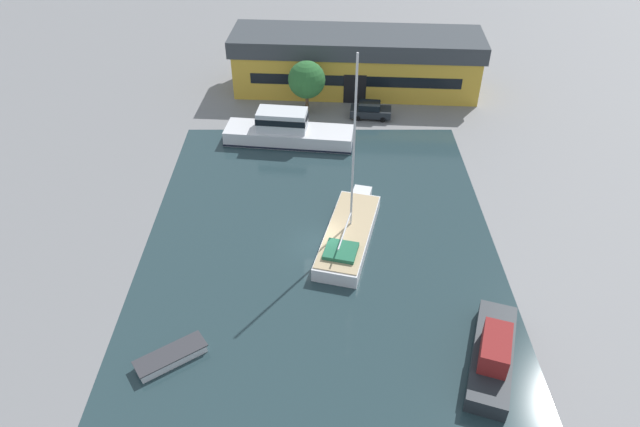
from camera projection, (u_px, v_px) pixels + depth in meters
ground_plane at (320, 245)px, 43.13m from camera, size 440.00×440.00×0.00m
water_canal at (320, 245)px, 43.12m from camera, size 26.48×35.76×0.01m
warehouse_building at (356, 62)px, 62.91m from camera, size 27.65×9.25×6.37m
quay_tree_near_building at (307, 80)px, 57.91m from camera, size 3.80×3.80×5.66m
parked_car at (370, 110)px, 58.85m from camera, size 4.37×2.36×1.69m
sailboat_moored at (349, 233)px, 43.25m from camera, size 5.55×11.26×14.65m
motor_cruiser at (287, 131)px, 54.72m from camera, size 12.70×4.84×3.29m
small_dinghy at (171, 357)px, 34.45m from camera, size 4.39×3.65×0.63m
cabin_boat at (493, 354)px, 33.87m from camera, size 4.72×8.25×2.60m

